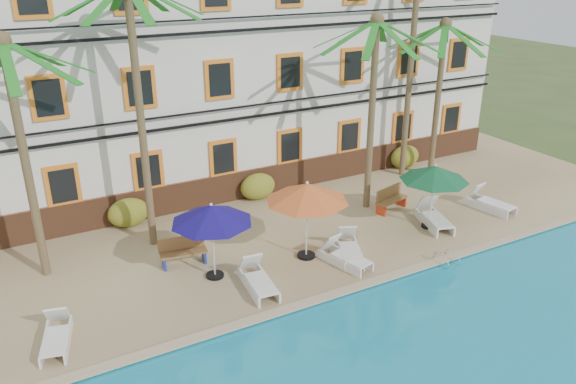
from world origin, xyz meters
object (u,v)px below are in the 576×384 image
lounger_a (56,335)px  pool_ladder (446,261)px  umbrella_red (307,193)px  umbrella_green (435,174)px  palm_c (373,86)px  lounger_e (434,217)px  palm_e (440,76)px  palm_b (137,82)px  lounger_f (489,202)px  palm_a (18,126)px  umbrella_blue (211,214)px  lounger_b (258,280)px  bench_right (390,199)px  lounger_c (344,256)px  bench_left (183,251)px  lounger_d (349,248)px  palm_d (414,32)px

lounger_a → pool_ladder: 11.97m
umbrella_red → umbrella_green: size_ratio=1.09×
palm_c → umbrella_green: (0.95, -2.62, -2.72)m
lounger_e → palm_e: bearing=49.5°
umbrella_green → lounger_a: (-13.07, -0.61, -1.85)m
palm_b → lounger_f: bearing=-15.9°
pool_ladder → palm_a: bearing=154.8°
palm_a → umbrella_blue: bearing=-30.5°
lounger_b → bench_right: bearing=20.6°
palm_a → lounger_e: (13.12, -3.18, -4.52)m
pool_ladder → lounger_c: bearing=154.3°
bench_left → pool_ladder: bench_left is taller
palm_b → lounger_b: palm_b is taller
palm_e → bench_left: bearing=-169.6°
lounger_b → lounger_e: bearing=5.8°
lounger_e → lounger_a: bearing=-177.1°
umbrella_blue → umbrella_green: bearing=-3.7°
lounger_d → lounger_f: (6.96, 0.49, 0.01)m
palm_c → umbrella_blue: 8.06m
palm_e → lounger_f: palm_e is taller
palm_a → umbrella_blue: 5.98m
lounger_b → lounger_f: size_ratio=0.97×
palm_d → lounger_b: (-9.95, -5.45, -6.06)m
umbrella_green → pool_ladder: 3.30m
palm_a → lounger_f: palm_a is taller
lounger_d → lounger_f: 6.98m
lounger_d → lounger_e: size_ratio=0.94×
palm_d → lounger_b: 12.86m
palm_c → lounger_c: (-3.33, -3.37, -4.55)m
palm_e → lounger_a: bearing=-164.4°
palm_e → lounger_f: size_ratio=3.33×
palm_b → lounger_d: (5.47, -4.03, -5.36)m
umbrella_red → lounger_e: size_ratio=1.25×
lounger_d → lounger_e: 4.12m
palm_d → bench_left: bearing=-165.5°
umbrella_blue → umbrella_green: size_ratio=1.02×
lounger_b → lounger_f: (10.49, 0.80, 0.00)m
palm_b → bench_left: 5.52m
lounger_b → pool_ladder: bearing=-13.8°
bench_left → lounger_c: bearing=-29.0°
lounger_b → palm_a: bearing=144.2°
umbrella_green → bench_left: umbrella_green is taller
lounger_e → pool_ladder: lounger_e is taller
palm_c → pool_ladder: palm_c is taller
palm_a → lounger_b: (5.49, -3.96, -4.53)m
umbrella_red → umbrella_green: bearing=-2.9°
bench_left → lounger_e: bearing=-10.7°
palm_c → lounger_b: palm_c is taller
lounger_b → bench_left: bearing=120.6°
bench_left → lounger_f: bearing=-8.0°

